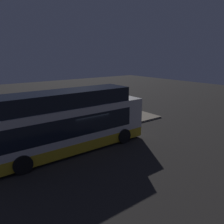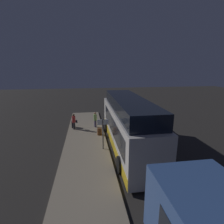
{
  "view_description": "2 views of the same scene",
  "coord_description": "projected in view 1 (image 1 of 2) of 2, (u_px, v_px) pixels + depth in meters",
  "views": [
    {
      "loc": [
        -7.15,
        -12.63,
        6.33
      ],
      "look_at": [
        2.9,
        0.68,
        1.93
      ],
      "focal_mm": 35.0,
      "sensor_mm": 36.0,
      "label": 1
    },
    {
      "loc": [
        -13.93,
        3.17,
        6.35
      ],
      "look_at": [
        2.9,
        0.68,
        1.93
      ],
      "focal_mm": 28.0,
      "sensor_mm": 36.0,
      "label": 2
    }
  ],
  "objects": [
    {
      "name": "passenger_boarding",
      "position": [
        92.0,
        112.0,
        20.7
      ],
      "size": [
        0.43,
        0.57,
        1.63
      ],
      "rotation": [
        0.0,
        0.0,
        -2.86
      ],
      "color": "#2D2D33",
      "rests_on": "platform"
    },
    {
      "name": "platform",
      "position": [
        65.0,
        132.0,
        18.1
      ],
      "size": [
        20.0,
        3.53,
        0.14
      ],
      "color": "gray",
      "rests_on": "ground"
    },
    {
      "name": "passenger_waiting",
      "position": [
        108.0,
        117.0,
        19.25
      ],
      "size": [
        0.57,
        0.42,
        1.62
      ],
      "rotation": [
        0.0,
        0.0,
        -1.8
      ],
      "color": "#4C476B",
      "rests_on": "platform"
    },
    {
      "name": "bus_lead",
      "position": [
        68.0,
        125.0,
        14.39
      ],
      "size": [
        11.22,
        2.72,
        4.11
      ],
      "color": "silver",
      "rests_on": "ground"
    },
    {
      "name": "trash_bin",
      "position": [
        88.0,
        129.0,
        17.85
      ],
      "size": [
        0.44,
        0.44,
        0.65
      ],
      "color": "#593319",
      "rests_on": "platform"
    },
    {
      "name": "sign_post",
      "position": [
        53.0,
        120.0,
        15.79
      ],
      "size": [
        0.1,
        0.86,
        2.44
      ],
      "color": "#4C4C51",
      "rests_on": "platform"
    },
    {
      "name": "suitcase",
      "position": [
        96.0,
        116.0,
        21.3
      ],
      "size": [
        0.46,
        0.23,
        0.93
      ],
      "color": "black",
      "rests_on": "platform"
    },
    {
      "name": "ground",
      "position": [
        85.0,
        146.0,
        15.52
      ],
      "size": [
        80.0,
        80.0,
        0.0
      ],
      "primitive_type": "plane",
      "color": "#2B2826"
    }
  ]
}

